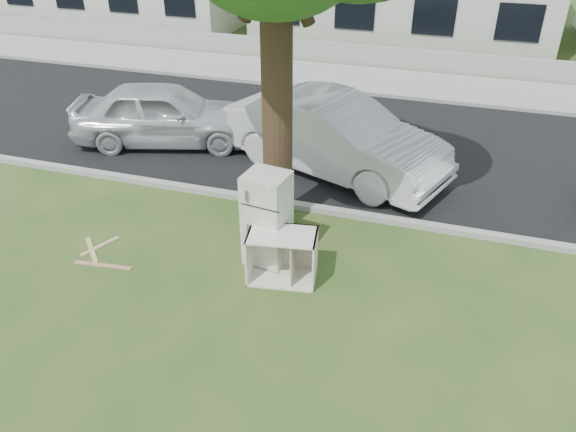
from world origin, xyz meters
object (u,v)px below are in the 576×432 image
(cabinet, at_px, (282,256))
(fridge, at_px, (267,219))
(car_left, at_px, (165,114))
(car_center, at_px, (335,136))

(cabinet, bearing_deg, fridge, 125.52)
(fridge, xyz_separation_m, cabinet, (0.40, -0.40, -0.41))
(cabinet, xyz_separation_m, car_left, (-4.46, 4.41, 0.32))
(cabinet, relative_size, car_center, 0.22)
(fridge, bearing_deg, car_left, 143.42)
(cabinet, height_order, car_left, car_left)
(car_center, relative_size, car_left, 1.15)
(fridge, relative_size, car_center, 0.33)
(fridge, bearing_deg, car_center, 93.44)
(car_left, bearing_deg, cabinet, -150.84)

